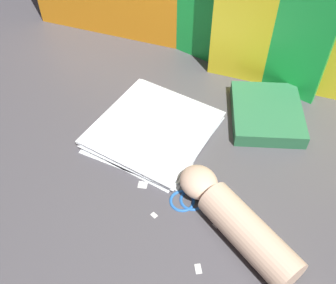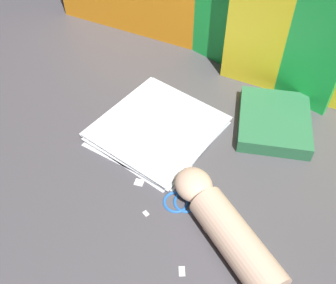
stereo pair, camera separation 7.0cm
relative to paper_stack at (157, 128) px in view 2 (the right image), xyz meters
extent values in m
plane|color=#4C494F|center=(0.03, -0.04, -0.01)|extent=(6.00, 6.00, 0.00)
cube|color=white|center=(0.00, 0.00, -0.01)|extent=(0.29, 0.31, 0.00)
cube|color=white|center=(0.00, 0.00, 0.00)|extent=(0.28, 0.30, 0.00)
cube|color=white|center=(0.01, 0.00, 0.00)|extent=(0.28, 0.30, 0.00)
cube|color=white|center=(-0.01, 0.00, 0.00)|extent=(0.28, 0.30, 0.00)
cube|color=white|center=(-0.01, 0.00, 0.00)|extent=(0.29, 0.30, 0.00)
cube|color=white|center=(0.00, 0.00, 0.01)|extent=(0.29, 0.31, 0.00)
cube|color=#2D7247|center=(0.24, 0.18, 0.01)|extent=(0.25, 0.27, 0.04)
sphere|color=silver|center=(0.16, -0.13, 0.00)|extent=(0.01, 0.01, 0.01)
cylinder|color=silver|center=(0.11, -0.10, 0.00)|extent=(0.09, 0.06, 0.01)
torus|color=blue|center=(0.18, -0.15, 0.00)|extent=(0.08, 0.08, 0.01)
cylinder|color=silver|center=(0.14, -0.08, 0.00)|extent=(0.03, 0.10, 0.01)
torus|color=blue|center=(0.16, -0.16, 0.00)|extent=(0.07, 0.07, 0.01)
cylinder|color=beige|center=(0.33, -0.19, 0.03)|extent=(0.24, 0.17, 0.08)
ellipsoid|color=beige|center=(0.18, -0.12, 0.03)|extent=(0.12, 0.11, 0.06)
cube|color=white|center=(0.26, -0.17, -0.01)|extent=(0.02, 0.03, 0.00)
cube|color=white|center=(0.06, -0.16, -0.01)|extent=(0.03, 0.02, 0.00)
cube|color=white|center=(0.26, -0.29, -0.01)|extent=(0.02, 0.02, 0.00)
cube|color=white|center=(0.13, -0.22, -0.01)|extent=(0.02, 0.01, 0.00)
camera|label=1|loc=(0.37, -0.61, 0.73)|focal=42.00mm
camera|label=2|loc=(0.42, -0.57, 0.73)|focal=42.00mm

